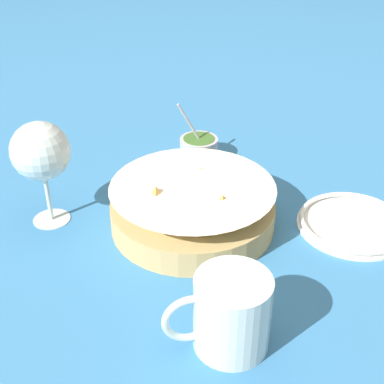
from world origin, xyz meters
name	(u,v)px	position (x,y,z in m)	size (l,w,h in m)	color
ground_plane	(187,212)	(0.00, 0.00, 0.00)	(4.00, 4.00, 0.00)	teal
food_basket	(192,208)	(0.00, 0.04, 0.03)	(0.26, 0.26, 0.09)	tan
sauce_cup	(199,148)	(-0.07, -0.18, 0.02)	(0.08, 0.07, 0.12)	#B7B7BC
wine_glass	(41,154)	(0.22, -0.03, 0.12)	(0.09, 0.09, 0.17)	silver
beer_mug	(231,315)	(0.02, 0.29, 0.05)	(0.13, 0.09, 0.10)	silver
side_plate	(353,223)	(-0.25, 0.10, 0.01)	(0.18, 0.18, 0.01)	white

